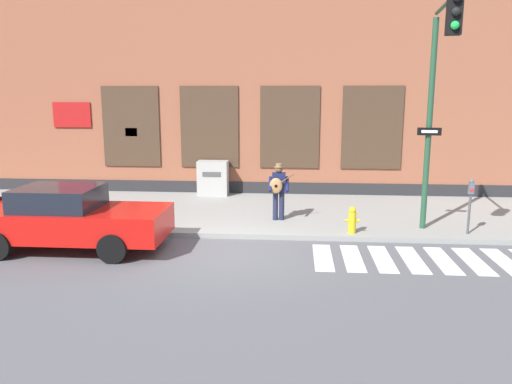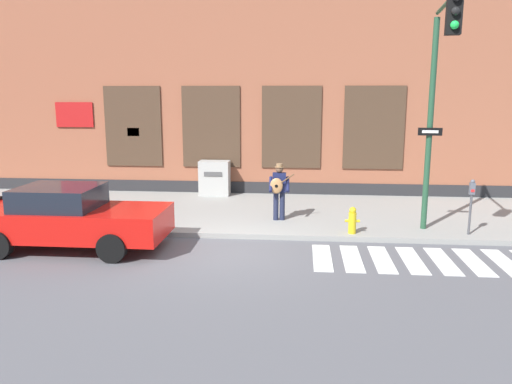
{
  "view_description": "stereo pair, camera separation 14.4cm",
  "coord_description": "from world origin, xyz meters",
  "px_view_note": "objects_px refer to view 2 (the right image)",
  "views": [
    {
      "loc": [
        1.66,
        -11.27,
        3.68
      ],
      "look_at": [
        0.65,
        1.34,
        1.19
      ],
      "focal_mm": 35.0,
      "sensor_mm": 36.0,
      "label": 1
    },
    {
      "loc": [
        1.8,
        -11.26,
        3.68
      ],
      "look_at": [
        0.65,
        1.34,
        1.19
      ],
      "focal_mm": 35.0,
      "sensor_mm": 36.0,
      "label": 2
    }
  ],
  "objects_px": {
    "red_car": "(69,218)",
    "traffic_light": "(439,82)",
    "utility_box": "(215,178)",
    "parking_meter": "(471,199)",
    "fire_hydrant": "(352,220)",
    "busker": "(279,188)"
  },
  "relations": [
    {
      "from": "parking_meter",
      "to": "fire_hydrant",
      "type": "xyz_separation_m",
      "value": [
        -2.98,
        -0.17,
        -0.6
      ]
    },
    {
      "from": "parking_meter",
      "to": "traffic_light",
      "type": "bearing_deg",
      "value": -156.67
    },
    {
      "from": "busker",
      "to": "traffic_light",
      "type": "distance_m",
      "value": 5.03
    },
    {
      "from": "busker",
      "to": "parking_meter",
      "type": "bearing_deg",
      "value": -11.93
    },
    {
      "from": "red_car",
      "to": "parking_meter",
      "type": "xyz_separation_m",
      "value": [
        9.86,
        1.67,
        0.31
      ]
    },
    {
      "from": "parking_meter",
      "to": "fire_hydrant",
      "type": "relative_size",
      "value": 2.05
    },
    {
      "from": "red_car",
      "to": "fire_hydrant",
      "type": "relative_size",
      "value": 6.57
    },
    {
      "from": "traffic_light",
      "to": "utility_box",
      "type": "distance_m",
      "value": 8.6
    },
    {
      "from": "parking_meter",
      "to": "utility_box",
      "type": "xyz_separation_m",
      "value": [
        -7.38,
        4.47,
        -0.33
      ]
    },
    {
      "from": "utility_box",
      "to": "traffic_light",
      "type": "bearing_deg",
      "value": -38.44
    },
    {
      "from": "busker",
      "to": "fire_hydrant",
      "type": "height_order",
      "value": "busker"
    },
    {
      "from": "red_car",
      "to": "utility_box",
      "type": "xyz_separation_m",
      "value": [
        2.48,
        6.14,
        -0.02
      ]
    },
    {
      "from": "red_car",
      "to": "busker",
      "type": "bearing_deg",
      "value": 28.87
    },
    {
      "from": "busker",
      "to": "fire_hydrant",
      "type": "bearing_deg",
      "value": -31.67
    },
    {
      "from": "red_car",
      "to": "traffic_light",
      "type": "xyz_separation_m",
      "value": [
        8.73,
        1.18,
        3.19
      ]
    },
    {
      "from": "traffic_light",
      "to": "parking_meter",
      "type": "distance_m",
      "value": 3.14
    },
    {
      "from": "traffic_light",
      "to": "utility_box",
      "type": "bearing_deg",
      "value": 141.56
    },
    {
      "from": "busker",
      "to": "traffic_light",
      "type": "height_order",
      "value": "traffic_light"
    },
    {
      "from": "red_car",
      "to": "fire_hydrant",
      "type": "xyz_separation_m",
      "value": [
        6.88,
        1.5,
        -0.29
      ]
    },
    {
      "from": "busker",
      "to": "fire_hydrant",
      "type": "distance_m",
      "value": 2.38
    },
    {
      "from": "traffic_light",
      "to": "parking_meter",
      "type": "relative_size",
      "value": 3.91
    },
    {
      "from": "traffic_light",
      "to": "parking_meter",
      "type": "bearing_deg",
      "value": 23.33
    }
  ]
}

